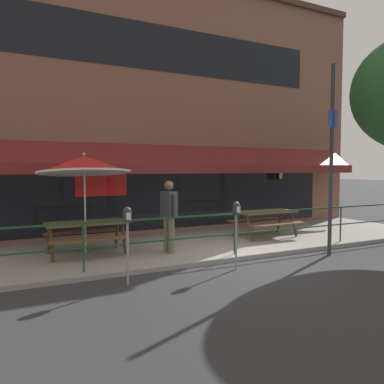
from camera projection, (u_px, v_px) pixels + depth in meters
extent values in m
plane|color=#2D2D30|center=(242.00, 261.00, 8.49)|extent=(120.00, 120.00, 0.00)
cube|color=gray|center=(201.00, 243.00, 10.28)|extent=(15.00, 4.00, 0.10)
cube|color=brown|center=(168.00, 108.00, 12.04)|extent=(15.00, 0.50, 8.10)
cube|color=black|center=(171.00, 50.00, 11.70)|extent=(10.50, 0.02, 1.40)
cube|color=black|center=(172.00, 192.00, 11.97)|extent=(12.00, 0.02, 2.30)
cube|color=red|center=(101.00, 184.00, 10.94)|extent=(1.50, 0.02, 0.70)
cube|color=maroon|center=(179.00, 156.00, 11.42)|extent=(13.80, 0.92, 0.70)
cube|color=maroon|center=(186.00, 169.00, 10.99)|extent=(13.80, 0.08, 0.28)
cube|color=black|center=(277.00, 171.00, 13.65)|extent=(0.04, 0.28, 0.04)
cube|color=black|center=(279.00, 176.00, 13.54)|extent=(0.18, 0.18, 0.28)
cube|color=beige|center=(279.00, 176.00, 13.54)|extent=(0.13, 0.19, 0.20)
cylinder|color=#194723|center=(83.00, 248.00, 7.19)|extent=(0.04, 0.04, 0.95)
cylinder|color=#194723|center=(235.00, 234.00, 8.73)|extent=(0.04, 0.04, 0.95)
cylinder|color=#194723|center=(341.00, 224.00, 10.26)|extent=(0.04, 0.04, 0.95)
cube|color=#194723|center=(235.00, 214.00, 8.70)|extent=(13.80, 0.04, 0.04)
cube|color=#194723|center=(235.00, 234.00, 8.73)|extent=(13.80, 0.03, 0.03)
cube|color=brown|center=(86.00, 223.00, 8.68)|extent=(1.80, 0.80, 0.05)
cube|color=brown|center=(92.00, 240.00, 8.18)|extent=(1.80, 0.26, 0.04)
cube|color=brown|center=(82.00, 232.00, 9.22)|extent=(1.80, 0.26, 0.04)
cylinder|color=#48311E|center=(124.00, 238.00, 8.78)|extent=(0.07, 0.30, 0.73)
cylinder|color=#48311E|center=(117.00, 234.00, 9.35)|extent=(0.07, 0.30, 0.73)
cylinder|color=#48311E|center=(52.00, 244.00, 8.07)|extent=(0.07, 0.30, 0.73)
cylinder|color=#48311E|center=(49.00, 239.00, 8.64)|extent=(0.07, 0.30, 0.73)
cube|color=brown|center=(265.00, 212.00, 10.98)|extent=(1.80, 0.80, 0.05)
cube|color=brown|center=(278.00, 224.00, 10.48)|extent=(1.80, 0.26, 0.04)
cube|color=brown|center=(254.00, 219.00, 11.51)|extent=(1.80, 0.26, 0.04)
cylinder|color=#48311E|center=(294.00, 224.00, 11.07)|extent=(0.07, 0.30, 0.73)
cylinder|color=#48311E|center=(280.00, 221.00, 11.64)|extent=(0.07, 0.30, 0.73)
cylinder|color=#48311E|center=(249.00, 228.00, 10.36)|extent=(0.07, 0.30, 0.73)
cylinder|color=#48311E|center=(237.00, 225.00, 10.93)|extent=(0.07, 0.30, 0.73)
cylinder|color=#B7B2A8|center=(85.00, 205.00, 8.77)|extent=(0.04, 0.04, 2.30)
cone|color=red|center=(84.00, 164.00, 8.71)|extent=(2.10, 2.13, 0.57)
cylinder|color=white|center=(84.00, 172.00, 8.72)|extent=(2.14, 2.14, 0.22)
sphere|color=#B7B2A8|center=(84.00, 154.00, 8.70)|extent=(0.07, 0.07, 0.07)
cylinder|color=#665B4C|center=(167.00, 234.00, 8.96)|extent=(0.15, 0.15, 0.86)
cylinder|color=#665B4C|center=(171.00, 235.00, 8.80)|extent=(0.15, 0.15, 0.86)
cube|color=#38383D|center=(169.00, 204.00, 8.84)|extent=(0.31, 0.44, 0.60)
cylinder|color=#38383D|center=(163.00, 205.00, 9.04)|extent=(0.10, 0.10, 0.54)
cylinder|color=#38383D|center=(175.00, 206.00, 8.63)|extent=(0.10, 0.10, 0.54)
sphere|color=brown|center=(169.00, 186.00, 8.81)|extent=(0.22, 0.22, 0.22)
cylinder|color=gray|center=(128.00, 254.00, 6.67)|extent=(0.04, 0.04, 1.15)
cylinder|color=#2D2D33|center=(127.00, 216.00, 6.63)|extent=(0.15, 0.15, 0.20)
sphere|color=#2D2D33|center=(127.00, 211.00, 6.62)|extent=(0.14, 0.14, 0.14)
cube|color=silver|center=(129.00, 216.00, 6.56)|extent=(0.08, 0.01, 0.13)
cylinder|color=gray|center=(236.00, 242.00, 7.75)|extent=(0.04, 0.04, 1.15)
cylinder|color=#2D2D33|center=(236.00, 210.00, 7.71)|extent=(0.15, 0.15, 0.20)
sphere|color=#2D2D33|center=(236.00, 205.00, 7.70)|extent=(0.14, 0.14, 0.14)
cube|color=silver|center=(239.00, 210.00, 7.64)|extent=(0.08, 0.01, 0.13)
cylinder|color=#2D2D33|center=(331.00, 161.00, 8.95)|extent=(0.09, 0.09, 4.58)
cube|color=blue|center=(333.00, 118.00, 8.87)|extent=(0.28, 0.02, 0.40)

